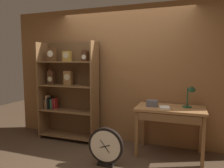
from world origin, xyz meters
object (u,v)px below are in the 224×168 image
object	(u,v)px
workbench	(170,114)
desk_lamp	(190,93)
bookshelf	(68,90)
open_repair_manual	(165,108)
round_clock_large	(106,147)
toolbox_small	(152,103)

from	to	relation	value
workbench	desk_lamp	bearing A→B (deg)	14.28
bookshelf	open_repair_manual	world-z (taller)	bookshelf
open_repair_manual	round_clock_large	size ratio (longest dim) A/B	0.37
workbench	round_clock_large	world-z (taller)	workbench
workbench	open_repair_manual	xyz separation A→B (m)	(-0.08, -0.09, 0.12)
workbench	round_clock_large	distance (m)	1.17
desk_lamp	toolbox_small	distance (m)	0.63
toolbox_small	open_repair_manual	distance (m)	0.23
bookshelf	desk_lamp	xyz separation A→B (m)	(2.30, -0.07, 0.06)
bookshelf	open_repair_manual	xyz separation A→B (m)	(1.92, -0.23, -0.16)
workbench	desk_lamp	world-z (taller)	desk_lamp
desk_lamp	open_repair_manual	world-z (taller)	desk_lamp
workbench	open_repair_manual	world-z (taller)	open_repair_manual
bookshelf	open_repair_manual	size ratio (longest dim) A/B	8.81
workbench	bookshelf	bearing A→B (deg)	175.89
toolbox_small	open_repair_manual	size ratio (longest dim) A/B	0.84
workbench	round_clock_large	xyz separation A→B (m)	(-0.87, -0.68, -0.41)
bookshelf	toolbox_small	size ratio (longest dim) A/B	10.53
bookshelf	workbench	xyz separation A→B (m)	(2.00, -0.14, -0.28)
bookshelf	open_repair_manual	bearing A→B (deg)	-6.87
round_clock_large	desk_lamp	bearing A→B (deg)	32.81
open_repair_manual	round_clock_large	distance (m)	1.11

